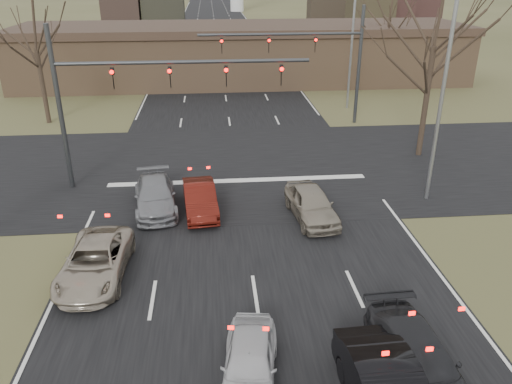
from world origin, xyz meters
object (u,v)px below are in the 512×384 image
streetlight_right_near (440,84)px  car_grey_ahead (155,196)px  car_white_sedan (250,363)px  mast_arm_far (320,52)px  car_charcoal_sedan (418,361)px  car_silver_ahead (311,204)px  mast_arm_near (127,87)px  car_red_ahead (200,199)px  building (243,53)px  streetlight_right_far (350,35)px  car_silver_suv (95,262)px

streetlight_right_near → car_grey_ahead: 13.74m
streetlight_right_near → car_white_sedan: streetlight_right_near is taller
mast_arm_far → car_charcoal_sedan: mast_arm_far is taller
car_charcoal_sedan → car_silver_ahead: size_ratio=1.11×
mast_arm_near → mast_arm_far: (11.41, 10.00, -0.06)m
streetlight_right_near → mast_arm_near: bearing=167.9°
car_white_sedan → car_red_ahead: 10.54m
building → mast_arm_far: 15.75m
streetlight_right_near → car_red_ahead: (-10.76, -0.44, -4.92)m
streetlight_right_far → car_red_ahead: streetlight_right_far is taller
mast_arm_far → car_white_sedan: bearing=-105.6°
streetlight_right_near → car_charcoal_sedan: size_ratio=2.16×
building → car_charcoal_sedan: 39.39m
car_grey_ahead → building: bearing=70.6°
streetlight_right_near → car_silver_ahead: 7.75m
streetlight_right_near → car_red_ahead: bearing=-177.7°
building → car_grey_ahead: bearing=-102.1°
car_charcoal_sedan → streetlight_right_near: bearing=64.3°
mast_arm_far → car_silver_ahead: mast_arm_far is taller
building → streetlight_right_far: size_ratio=4.24×
streetlight_right_near → car_silver_suv: size_ratio=2.13×
car_silver_suv → car_charcoal_sedan: size_ratio=1.01×
building → car_charcoal_sedan: size_ratio=9.17×
streetlight_right_far → car_white_sedan: 29.97m
car_silver_suv → car_silver_ahead: car_silver_ahead is taller
streetlight_right_near → car_white_sedan: (-9.32, -10.88, -4.96)m
streetlight_right_near → car_red_ahead: 11.84m
mast_arm_near → car_silver_suv: bearing=-92.8°
streetlight_right_near → streetlight_right_far: bearing=88.3°
car_charcoal_sedan → car_white_sedan: bearing=172.2°
mast_arm_near → car_white_sedan: bearing=-71.2°
streetlight_right_far → car_charcoal_sedan: 29.21m
streetlight_right_far → car_silver_suv: streetlight_right_far is taller
building → car_silver_ahead: 29.62m
car_grey_ahead → car_red_ahead: 2.12m
building → car_grey_ahead: size_ratio=9.33×
streetlight_right_near → car_silver_ahead: streetlight_right_near is taller
streetlight_right_far → car_red_ahead: bearing=-122.9°
mast_arm_far → car_charcoal_sedan: bearing=-95.1°
car_white_sedan → car_charcoal_sedan: bearing=2.7°
mast_arm_near → car_silver_suv: size_ratio=2.58×
mast_arm_far → streetlight_right_far: size_ratio=1.11×
mast_arm_far → car_red_ahead: mast_arm_far is taller
mast_arm_near → car_grey_ahead: (1.23, -2.92, -4.41)m
building → streetlight_right_far: streetlight_right_far is taller
building → car_charcoal_sedan: bearing=-87.1°
streetlight_right_far → car_silver_suv: bearing=-123.7°
mast_arm_far → car_red_ahead: 16.29m
mast_arm_near → mast_arm_far: size_ratio=1.09×
mast_arm_far → car_silver_suv: 22.32m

